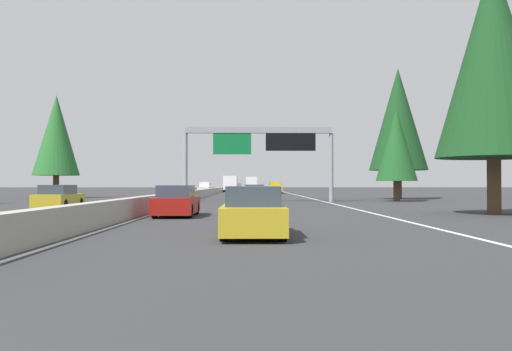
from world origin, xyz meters
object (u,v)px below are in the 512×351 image
Objects in this scene: conifer_right_foreground at (493,58)px; oncoming_near at (59,198)px; sign_gantry_overhead at (261,142)px; sedan_near_right at (177,202)px; minivan_far_right at (237,186)px; conifer_left_near at (56,135)px; sedan_far_center at (253,213)px; sedan_mid_center at (254,194)px; pickup_mid_left at (275,188)px; bus_far_left at (251,183)px; conifer_right_mid at (398,119)px; conifer_right_near at (396,145)px; box_truck_near_center at (231,183)px; oncoming_far at (204,187)px.

oncoming_near is at bearing 76.16° from conifer_right_foreground.
sedan_near_right is (-19.07, 4.38, -4.34)m from sign_gantry_overhead.
minivan_far_right is 75.37m from conifer_left_near.
conifer_right_foreground is (-5.89, -23.91, 7.20)m from oncoming_near.
sedan_far_center is 0.40× the size of conifer_left_near.
sedan_mid_center is 0.79× the size of pickup_mid_left.
bus_far_left is at bearing 0.39° from sign_gantry_overhead.
oncoming_near is at bearing 133.60° from sign_gantry_overhead.
minivan_far_right is 1.14× the size of oncoming_near.
minivan_far_right is 0.38× the size of conifer_right_mid.
sedan_near_right is 10.84m from oncoming_near.
minivan_far_right is 0.45× the size of conifer_left_near.
sign_gantry_overhead is 20.04m from sedan_near_right.
conifer_left_near is (40.43, 20.84, 6.04)m from sedan_far_center.
sedan_mid_center is 0.40× the size of conifer_left_near.
sedan_near_right is 57.87m from pickup_mid_left.
conifer_right_mid reaches higher than conifer_right_near.
sedan_far_center is at bearing -178.34° from minivan_far_right.
bus_far_left is 1.42× the size of conifer_right_near.
conifer_right_foreground is (-56.15, -8.23, 6.97)m from pickup_mid_left.
box_truck_near_center is 0.66× the size of conifer_right_foreground.
pickup_mid_left is 0.43× the size of conifer_right_foreground.
oncoming_near is 60.58m from oncoming_far.
conifer_right_near is at bearing -162.18° from box_truck_near_center.
sedan_far_center is 1.00× the size of sedan_near_right.
conifer_right_foreground is (-70.17, -15.83, 6.27)m from box_truck_near_center.
sign_gantry_overhead is 0.98× the size of conifer_right_foreground.
oncoming_far reaches higher than minivan_far_right.
conifer_right_near is 35.23m from conifer_left_near.
conifer_right_mid is at bearing -5.83° from conifer_right_foreground.
sedan_far_center is 0.54× the size of conifer_right_near.
conifer_right_mid is (8.77, -14.55, 7.34)m from sedan_mid_center.
minivan_far_right is (46.75, 7.24, 0.04)m from pickup_mid_left.
oncoming_far is 0.51× the size of conifer_left_near.
box_truck_near_center is 0.74× the size of bus_far_left.
pickup_mid_left is 1.00× the size of oncoming_far.
pickup_mid_left is at bearing -5.38° from sedan_mid_center.
sedan_mid_center is 49.81m from oncoming_far.
sedan_mid_center is 0.34× the size of conifer_right_foreground.
box_truck_near_center is 0.64× the size of conifer_right_mid.
sign_gantry_overhead is at bearing -1.62° from sedan_far_center.
minivan_far_right is at bearing -13.50° from conifer_left_near.
pickup_mid_left is at bearing -174.80° from bus_far_left.
sedan_near_right and sedan_mid_center have the same top height.
box_truck_near_center is at bearing 171.51° from bus_far_left.
oncoming_far is (67.59, 4.60, 0.23)m from sedan_near_right.
oncoming_near is (7.12, 8.17, 0.00)m from sedan_near_right.
bus_far_left reaches higher than sedan_near_right.
sign_gantry_overhead is 16.52m from conifer_right_mid.
pickup_mid_left reaches higher than minivan_far_right.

